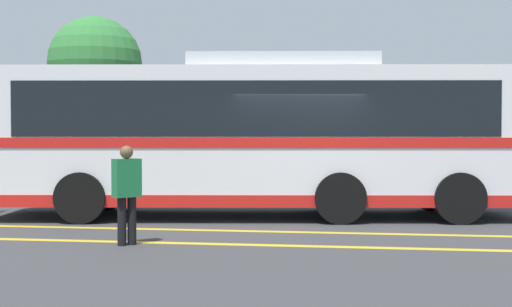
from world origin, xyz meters
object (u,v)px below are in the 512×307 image
Objects in this scene: parked_car_1 at (58,171)px; tree_0 at (95,64)px; pedestrian_0 at (127,189)px; transit_bus at (257,133)px.

tree_0 is at bearing 4.56° from parked_car_1.
pedestrian_0 is 13.71m from tree_0.
transit_bus is 2.02× the size of tree_0.
tree_0 is (-6.70, 8.27, 2.31)m from transit_bus.
pedestrian_0 is (4.50, -7.60, 0.17)m from parked_car_1.
parked_car_1 is 5.79m from tree_0.
transit_bus is 7.05m from parked_car_1.
transit_bus is at bearing -125.16° from parked_car_1.
tree_0 reaches higher than pedestrian_0.
parked_car_1 is at bearing 77.40° from pedestrian_0.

